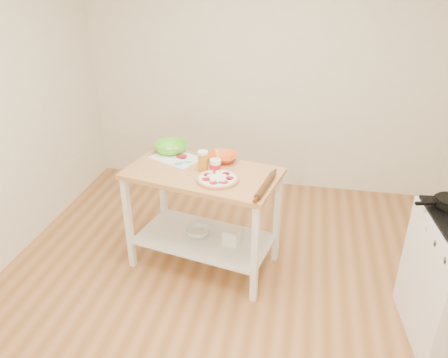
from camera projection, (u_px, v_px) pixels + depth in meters
name	position (u px, v px, depth m)	size (l,w,h in m)	color
room_shell	(225.00, 150.00, 2.74)	(4.04, 4.54, 2.74)	#B27541
prep_island	(203.00, 198.00, 3.61)	(1.33, 0.90, 0.90)	tan
pizza	(218.00, 179.00, 3.34)	(0.33, 0.33, 0.05)	tan
cutting_board	(177.00, 157.00, 3.73)	(0.49, 0.44, 0.04)	white
spatula	(182.00, 163.00, 3.61)	(0.14, 0.09, 0.01)	#3CB6A1
knife	(182.00, 150.00, 3.84)	(0.26, 0.12, 0.01)	silver
orange_bowl	(222.00, 157.00, 3.67)	(0.25, 0.25, 0.06)	#E15413
green_bowl	(171.00, 148.00, 3.82)	(0.29, 0.29, 0.09)	#5BD826
beer_pint	(203.00, 161.00, 3.48)	(0.08, 0.08, 0.17)	#C58016
yogurt_tub	(215.00, 166.00, 3.47)	(0.09, 0.09, 0.19)	white
rolling_pin	(265.00, 185.00, 3.23)	(0.05, 0.05, 0.41)	#552E13
shelf_glass_bowl	(198.00, 231.00, 3.82)	(0.22, 0.22, 0.07)	silver
shelf_bin	(232.00, 236.00, 3.69)	(0.13, 0.13, 0.13)	white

